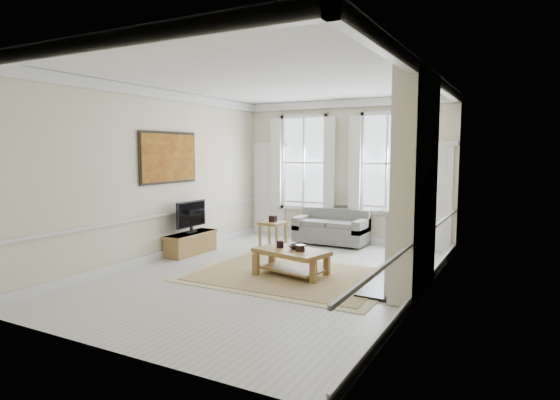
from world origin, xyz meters
The scene contains 23 objects.
floor centered at (0.00, 0.00, 0.00)m, with size 7.20×7.20×0.00m, color #B7B5AD.
ceiling centered at (0.00, 0.00, 3.40)m, with size 7.20×7.20×0.00m, color white.
back_wall centered at (0.00, 3.60, 1.70)m, with size 5.20×5.20×0.00m, color beige.
left_wall centered at (-2.60, 0.00, 1.70)m, with size 7.20×7.20×0.00m, color beige.
right_wall centered at (2.60, 0.00, 1.70)m, with size 7.20×7.20×0.00m, color beige.
window_left centered at (-1.05, 3.55, 1.90)m, with size 1.26×0.20×2.20m, color #B2BCC6, non-canonical shape.
window_right centered at (1.05, 3.55, 1.90)m, with size 1.26×0.20×2.20m, color #B2BCC6, non-canonical shape.
door_left centered at (-2.05, 3.56, 1.15)m, with size 0.90×0.08×2.30m, color silver.
door_right centered at (2.05, 3.56, 1.15)m, with size 0.90×0.08×2.30m, color silver.
painting centered at (-2.56, 0.30, 2.05)m, with size 0.05×1.66×1.06m, color #AA781D.
chimney_breast centered at (2.43, 0.20, 1.70)m, with size 0.35×1.70×3.38m, color beige.
hearth centered at (2.00, 0.20, 0.03)m, with size 0.55×1.50×0.05m, color black.
fireplace centered at (2.20, 0.20, 0.73)m, with size 0.21×1.45×1.33m.
mirror centered at (2.21, 0.20, 2.05)m, with size 0.06×1.26×1.06m, color gold.
sofa centered at (-0.10, 3.11, 0.35)m, with size 1.68×0.82×0.82m.
side_table centered at (-1.05, 1.96, 0.50)m, with size 0.56×0.56×0.61m.
rug centered at (0.35, 0.10, 0.01)m, with size 3.50×2.60×0.02m, color #8F6B49.
coffee_table centered at (0.35, 0.10, 0.39)m, with size 1.39×0.99×0.47m.
ceramic_pot_a centered at (0.10, 0.15, 0.54)m, with size 0.13×0.13×0.13m, color black.
ceramic_pot_b centered at (0.55, 0.05, 0.53)m, with size 0.16×0.16×0.11m, color black.
bowl centered at (0.40, 0.20, 0.51)m, with size 0.29×0.29×0.07m, color black.
tv_stand centered at (-2.34, 0.67, 0.23)m, with size 0.41×1.28×0.46m, color brown.
tv centered at (-2.32, 0.67, 0.85)m, with size 0.08×0.90×0.68m.
Camera 1 is at (3.97, -7.05, 2.18)m, focal length 30.00 mm.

